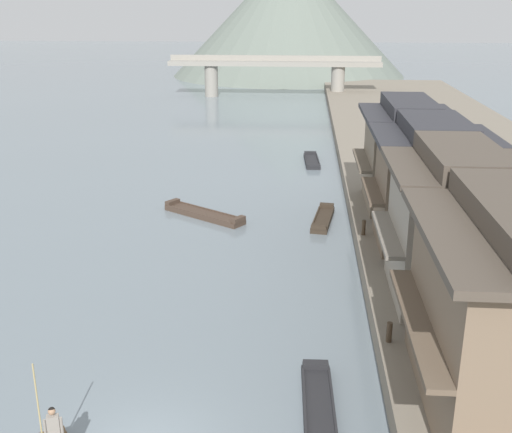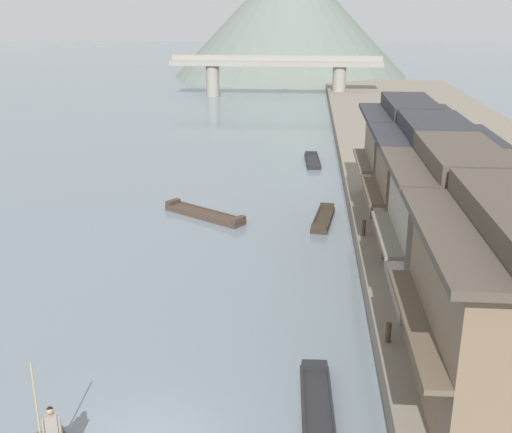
% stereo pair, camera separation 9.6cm
% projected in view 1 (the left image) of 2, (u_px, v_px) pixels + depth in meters
% --- Properties ---
extents(riverbank_right, '(18.00, 110.00, 0.88)m').
position_uv_depth(riverbank_right, '(468.00, 174.00, 44.51)').
color(riverbank_right, slate).
rests_on(riverbank_right, ground).
extents(boatman_person, '(0.53, 0.36, 3.04)m').
position_uv_depth(boatman_person, '(53.00, 427.00, 16.45)').
color(boatman_person, black).
rests_on(boatman_person, boat_foreground_poled).
extents(boat_moored_nearest, '(1.35, 4.68, 0.43)m').
position_uv_depth(boat_moored_nearest, '(312.00, 161.00, 49.52)').
color(boat_moored_nearest, '#232326').
rests_on(boat_moored_nearest, ground).
extents(boat_moored_second, '(1.51, 4.37, 0.51)m').
position_uv_depth(boat_moored_second, '(323.00, 219.00, 36.07)').
color(boat_moored_second, '#33281E').
rests_on(boat_moored_second, ground).
extents(boat_moored_third, '(5.26, 4.01, 0.54)m').
position_uv_depth(boat_moored_third, '(204.00, 214.00, 36.91)').
color(boat_moored_third, '#423328').
rests_on(boat_moored_third, ground).
extents(boat_moored_far, '(1.15, 5.03, 0.44)m').
position_uv_depth(boat_moored_far, '(319.00, 412.00, 19.08)').
color(boat_moored_far, '#232326').
rests_on(boat_moored_far, ground).
extents(house_waterfront_second, '(5.68, 6.05, 6.14)m').
position_uv_depth(house_waterfront_second, '(455.00, 226.00, 24.07)').
color(house_waterfront_second, gray).
rests_on(house_waterfront_second, riverbank_right).
extents(house_waterfront_tall, '(5.90, 5.52, 6.14)m').
position_uv_depth(house_waterfront_tall, '(430.00, 184.00, 29.59)').
color(house_waterfront_tall, '#75604C').
rests_on(house_waterfront_tall, riverbank_right).
extents(house_waterfront_narrow, '(5.41, 6.45, 6.14)m').
position_uv_depth(house_waterfront_narrow, '(406.00, 154.00, 35.47)').
color(house_waterfront_narrow, '#7F705B').
rests_on(house_waterfront_narrow, riverbank_right).
extents(mooring_post_dock_near, '(0.20, 0.20, 0.73)m').
position_uv_depth(mooring_post_dock_near, '(389.00, 332.00, 21.52)').
color(mooring_post_dock_near, '#473828').
rests_on(mooring_post_dock_near, riverbank_right).
extents(mooring_post_dock_mid, '(0.20, 0.20, 0.79)m').
position_uv_depth(mooring_post_dock_mid, '(364.00, 227.00, 31.51)').
color(mooring_post_dock_mid, '#473828').
rests_on(mooring_post_dock_mid, riverbank_right).
extents(stone_bridge, '(28.58, 2.40, 5.46)m').
position_uv_depth(stone_bridge, '(274.00, 70.00, 83.36)').
color(stone_bridge, gray).
rests_on(stone_bridge, ground).
extents(hill_far_west, '(40.78, 40.78, 20.53)m').
position_uv_depth(hill_far_west, '(289.00, 15.00, 107.72)').
color(hill_far_west, slate).
rests_on(hill_far_west, ground).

